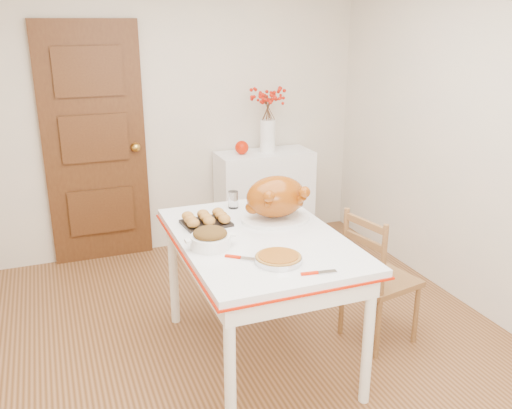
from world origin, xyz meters
name	(u,v)px	position (x,y,z in m)	size (l,w,h in m)	color
floor	(255,358)	(0.00, 0.00, 0.00)	(3.50, 4.00, 0.00)	#573114
wall_back	(174,114)	(0.00, 2.00, 1.25)	(3.50, 0.00, 2.50)	beige
wall_right	(496,144)	(1.75, 0.00, 1.25)	(0.00, 4.00, 2.50)	beige
door_back	(95,145)	(-0.70, 1.97, 1.03)	(0.85, 0.06, 2.06)	#3E1E0E
sideboard	(264,198)	(0.79, 1.78, 0.44)	(0.89, 0.39, 0.89)	white
kitchen_table	(259,298)	(0.03, 0.01, 0.42)	(0.95, 1.39, 0.83)	white
chair_oak	(381,277)	(0.86, -0.08, 0.45)	(0.40, 0.40, 0.91)	brown
berry_vase	(268,119)	(0.82, 1.78, 1.20)	(0.32, 0.32, 0.62)	white
apple	(242,148)	(0.56, 1.78, 0.95)	(0.12, 0.12, 0.12)	#C41700
turkey_platter	(276,199)	(0.23, 0.22, 0.98)	(0.45, 0.36, 0.28)	#7D4004
pumpkin_pie	(278,258)	(-0.01, -0.38, 0.86)	(0.25, 0.25, 0.05)	brown
stuffing_dish	(210,238)	(-0.29, -0.06, 0.89)	(0.29, 0.23, 0.11)	#4A310B
rolls_tray	(206,219)	(-0.21, 0.30, 0.87)	(0.29, 0.22, 0.08)	#A96B1F
pie_server	(319,272)	(0.13, -0.58, 0.84)	(0.19, 0.05, 0.01)	silver
carving_knife	(247,258)	(-0.15, -0.28, 0.84)	(0.25, 0.06, 0.01)	silver
drinking_glass	(233,200)	(0.05, 0.54, 0.89)	(0.07, 0.07, 0.12)	white
shaker_pair	(270,198)	(0.32, 0.53, 0.87)	(0.08, 0.03, 0.08)	white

